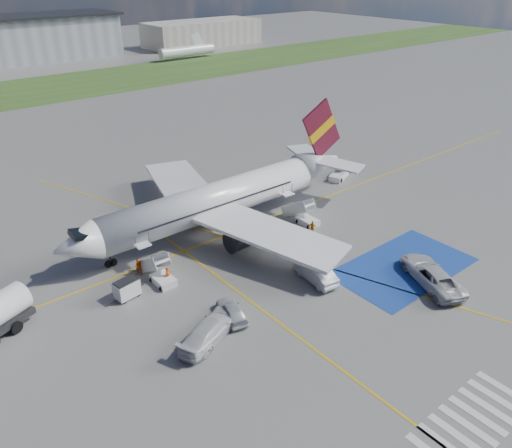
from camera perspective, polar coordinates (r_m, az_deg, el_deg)
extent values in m
plane|color=#60605E|center=(46.16, 5.09, -7.06)|extent=(400.00, 400.00, 0.00)
cube|color=#2D4C1E|center=(127.33, -26.82, 13.07)|extent=(400.00, 30.00, 0.01)
cube|color=gold|center=(53.97, -3.74, -1.39)|extent=(120.00, 0.20, 0.01)
cube|color=gold|center=(38.12, 10.26, -16.42)|extent=(0.20, 60.00, 0.01)
cube|color=gold|center=(53.97, -3.74, -1.39)|extent=(20.71, 56.45, 0.01)
cube|color=navy|center=(50.72, 16.49, -4.71)|extent=(14.00, 8.00, 0.01)
cube|color=silver|center=(35.50, 20.95, -22.56)|extent=(0.60, 4.00, 0.01)
cube|color=silver|center=(36.26, 22.02, -21.46)|extent=(0.60, 4.00, 0.01)
cube|color=silver|center=(37.04, 23.02, -20.40)|extent=(0.60, 4.00, 0.01)
cube|color=silver|center=(37.85, 23.98, -19.37)|extent=(0.60, 4.00, 0.01)
cube|color=silver|center=(38.67, 24.88, -18.39)|extent=(0.60, 4.00, 0.01)
cube|color=silver|center=(39.52, 25.73, -17.44)|extent=(0.60, 4.00, 0.01)
cube|color=silver|center=(40.38, 26.54, -16.53)|extent=(0.60, 4.00, 0.01)
cube|color=gray|center=(169.53, -24.17, 18.76)|extent=(48.00, 18.00, 12.00)
cube|color=#A1978B|center=(186.55, -6.15, 20.88)|extent=(40.00, 16.00, 8.00)
cylinder|color=silver|center=(53.89, -5.09, 2.57)|extent=(26.00, 3.90, 3.90)
cone|color=silver|center=(48.17, -19.93, -2.41)|extent=(4.00, 3.90, 3.90)
cube|color=black|center=(47.83, -19.47, -1.10)|extent=(1.67, 1.90, 0.82)
cone|color=silver|center=(63.41, 7.10, 6.84)|extent=(6.50, 3.90, 3.90)
cube|color=silver|center=(48.67, 1.61, -1.07)|extent=(9.86, 15.95, 1.40)
cube|color=silver|center=(61.23, -8.84, 4.93)|extent=(9.86, 15.95, 1.40)
cylinder|color=#38383A|center=(50.76, -1.40, -1.57)|extent=(3.40, 2.10, 2.10)
cylinder|color=#38383A|center=(59.04, -8.11, 2.60)|extent=(3.40, 2.10, 2.10)
cube|color=#520E1D|center=(62.19, 7.53, 10.69)|extent=(6.62, 0.30, 7.45)
cube|color=#D59A0B|center=(62.19, 7.53, 10.69)|extent=(4.36, 0.40, 3.08)
cube|color=silver|center=(61.58, 9.66, 6.71)|extent=(4.73, 5.95, 0.49)
cube|color=silver|center=(65.67, 5.49, 8.33)|extent=(4.73, 5.95, 0.49)
cube|color=black|center=(52.27, -3.89, 2.20)|extent=(19.50, 0.04, 0.18)
cube|color=black|center=(55.24, -6.27, 3.56)|extent=(19.50, 0.04, 0.18)
cube|color=silver|center=(47.49, -11.60, -4.38)|extent=(1.40, 3.73, 2.32)
cube|color=silver|center=(48.44, -12.80, -2.38)|extent=(1.40, 1.00, 0.12)
cylinder|color=black|center=(47.92, -13.60, -2.07)|extent=(0.06, 0.06, 1.10)
cylinder|color=black|center=(48.43, -12.14, -1.56)|extent=(0.06, 0.06, 1.10)
cube|color=silver|center=(46.88, -10.52, -6.34)|extent=(1.60, 2.40, 0.70)
cube|color=silver|center=(56.95, 4.86, 1.86)|extent=(1.40, 3.73, 2.32)
cube|color=silver|center=(57.74, 3.60, 3.44)|extent=(1.40, 1.00, 0.12)
cylinder|color=black|center=(57.08, 3.09, 3.76)|extent=(0.06, 0.06, 1.10)
cylinder|color=black|center=(57.96, 4.13, 4.11)|extent=(0.06, 0.06, 1.10)
cube|color=silver|center=(56.44, 5.93, 0.30)|extent=(1.60, 2.40, 0.70)
cube|color=silver|center=(45.49, -14.55, -7.18)|extent=(2.29, 1.58, 1.48)
cube|color=black|center=(45.05, -14.67, -6.35)|extent=(2.17, 1.46, 0.13)
cube|color=silver|center=(69.66, 9.60, 5.62)|extent=(5.04, 3.30, 0.80)
cube|color=black|center=(70.47, 9.98, 6.46)|extent=(3.35, 2.30, 0.89)
imported|color=#B5B8BC|center=(41.93, -2.79, -9.87)|extent=(2.69, 4.42, 1.41)
imported|color=#B3B6BA|center=(46.61, 6.83, -5.56)|extent=(2.37, 5.15, 1.64)
imported|color=silver|center=(48.55, 19.47, -5.20)|extent=(5.09, 6.69, 2.28)
imported|color=silver|center=(39.98, -5.08, -11.48)|extent=(5.89, 4.15, 2.14)
imported|color=#DD500B|center=(46.75, -10.04, -5.77)|extent=(0.62, 0.45, 1.56)
imported|color=orange|center=(48.36, -13.20, -4.82)|extent=(0.99, 1.01, 1.64)
imported|color=orange|center=(54.19, 6.48, -0.42)|extent=(0.82, 1.02, 1.62)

